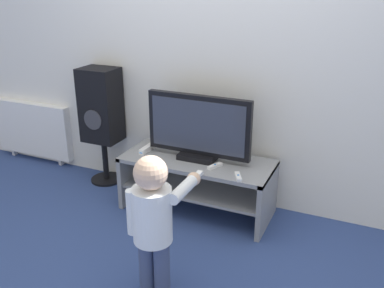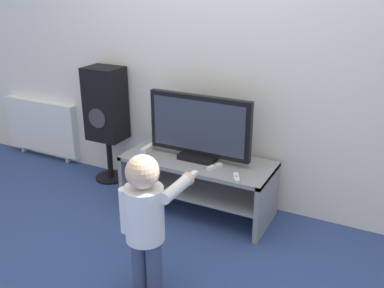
# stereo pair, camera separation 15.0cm
# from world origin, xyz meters

# --- Properties ---
(ground_plane) EXTENTS (16.00, 16.00, 0.00)m
(ground_plane) POSITION_xyz_m (0.00, 0.00, 0.00)
(ground_plane) COLOR navy
(wall_back) EXTENTS (10.00, 0.06, 2.60)m
(wall_back) POSITION_xyz_m (0.00, 0.57, 1.30)
(wall_back) COLOR silver
(wall_back) RESTS_ON ground_plane
(tv_stand) EXTENTS (1.16, 0.49, 0.44)m
(tv_stand) POSITION_xyz_m (0.00, 0.24, 0.29)
(tv_stand) COLOR gray
(tv_stand) RESTS_ON ground_plane
(television) EXTENTS (0.81, 0.20, 0.50)m
(television) POSITION_xyz_m (0.00, 0.27, 0.68)
(television) COLOR black
(television) RESTS_ON tv_stand
(game_console) EXTENTS (0.04, 0.18, 0.04)m
(game_console) POSITION_xyz_m (-0.43, 0.22, 0.46)
(game_console) COLOR white
(game_console) RESTS_ON tv_stand
(remote_primary) EXTENTS (0.09, 0.13, 0.03)m
(remote_primary) POSITION_xyz_m (0.39, 0.06, 0.45)
(remote_primary) COLOR white
(remote_primary) RESTS_ON tv_stand
(remote_secondary) EXTENTS (0.08, 0.13, 0.03)m
(remote_secondary) POSITION_xyz_m (0.18, 0.16, 0.45)
(remote_secondary) COLOR white
(remote_secondary) RESTS_ON tv_stand
(child) EXTENTS (0.33, 0.49, 0.87)m
(child) POSITION_xyz_m (0.16, -0.72, 0.51)
(child) COLOR #3F4C72
(child) RESTS_ON ground_plane
(speaker_tower) EXTENTS (0.31, 0.28, 1.03)m
(speaker_tower) POSITION_xyz_m (-0.97, 0.39, 0.68)
(speaker_tower) COLOR black
(speaker_tower) RESTS_ON ground_plane
(radiator) EXTENTS (0.88, 0.08, 0.60)m
(radiator) POSITION_xyz_m (-1.88, 0.50, 0.33)
(radiator) COLOR white
(radiator) RESTS_ON ground_plane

